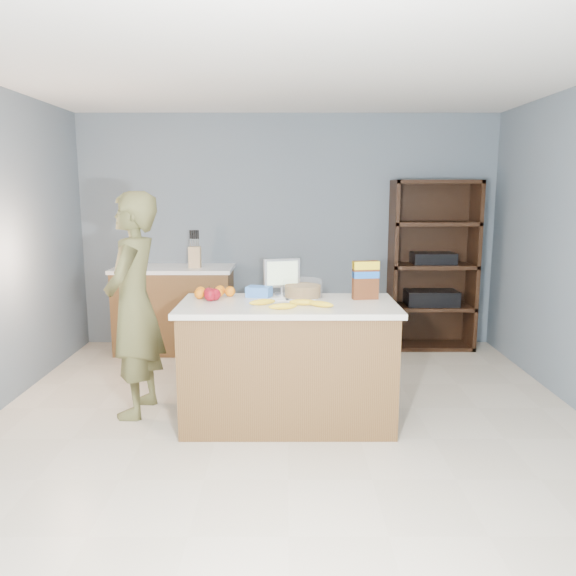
{
  "coord_description": "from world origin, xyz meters",
  "views": [
    {
      "loc": [
        -0.01,
        -3.64,
        1.7
      ],
      "look_at": [
        0.0,
        0.35,
        1.0
      ],
      "focal_mm": 35.0,
      "sensor_mm": 36.0,
      "label": 1
    }
  ],
  "objects_px": {
    "shelving_unit": "(431,268)",
    "cereal_box": "(366,277)",
    "person": "(134,305)",
    "counter_peninsula": "(288,368)",
    "tv": "(282,275)"
  },
  "relations": [
    {
      "from": "shelving_unit",
      "to": "person",
      "type": "xyz_separation_m",
      "value": [
        -2.71,
        -1.87,
        -0.02
      ]
    },
    {
      "from": "shelving_unit",
      "to": "person",
      "type": "height_order",
      "value": "shelving_unit"
    },
    {
      "from": "shelving_unit",
      "to": "cereal_box",
      "type": "height_order",
      "value": "shelving_unit"
    },
    {
      "from": "person",
      "to": "tv",
      "type": "xyz_separation_m",
      "value": [
        1.11,
        0.13,
        0.21
      ]
    },
    {
      "from": "shelving_unit",
      "to": "cereal_box",
      "type": "xyz_separation_m",
      "value": [
        -0.98,
        -1.91,
        0.2
      ]
    },
    {
      "from": "shelving_unit",
      "to": "person",
      "type": "relative_size",
      "value": 1.06
    },
    {
      "from": "shelving_unit",
      "to": "cereal_box",
      "type": "bearing_deg",
      "value": -117.16
    },
    {
      "from": "shelving_unit",
      "to": "cereal_box",
      "type": "distance_m",
      "value": 2.15
    },
    {
      "from": "tv",
      "to": "shelving_unit",
      "type": "bearing_deg",
      "value": 47.44
    },
    {
      "from": "counter_peninsula",
      "to": "shelving_unit",
      "type": "xyz_separation_m",
      "value": [
        1.55,
        2.05,
        0.45
      ]
    },
    {
      "from": "person",
      "to": "counter_peninsula",
      "type": "bearing_deg",
      "value": 85.91
    },
    {
      "from": "counter_peninsula",
      "to": "person",
      "type": "height_order",
      "value": "person"
    },
    {
      "from": "person",
      "to": "shelving_unit",
      "type": "bearing_deg",
      "value": 129.43
    },
    {
      "from": "shelving_unit",
      "to": "tv",
      "type": "bearing_deg",
      "value": -132.56
    },
    {
      "from": "cereal_box",
      "to": "person",
      "type": "bearing_deg",
      "value": 178.72
    }
  ]
}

